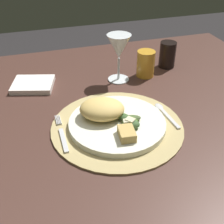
# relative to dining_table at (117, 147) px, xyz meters

# --- Properties ---
(dining_table) EXTENTS (1.29, 1.02, 0.72)m
(dining_table) POSITION_rel_dining_table_xyz_m (0.00, 0.00, 0.00)
(dining_table) COLOR #482D25
(dining_table) RESTS_ON ground
(placemat) EXTENTS (0.37, 0.37, 0.01)m
(placemat) POSITION_rel_dining_table_xyz_m (-0.03, -0.10, 0.17)
(placemat) COLOR tan
(placemat) RESTS_ON dining_table
(dinner_plate) EXTENTS (0.27, 0.27, 0.02)m
(dinner_plate) POSITION_rel_dining_table_xyz_m (-0.03, -0.10, 0.18)
(dinner_plate) COLOR white
(dinner_plate) RESTS_ON placemat
(pasta_serving) EXTENTS (0.15, 0.13, 0.05)m
(pasta_serving) POSITION_rel_dining_table_xyz_m (-0.07, -0.07, 0.22)
(pasta_serving) COLOR #E9C069
(pasta_serving) RESTS_ON dinner_plate
(salad_greens) EXTENTS (0.07, 0.09, 0.03)m
(salad_greens) POSITION_rel_dining_table_xyz_m (-0.01, -0.13, 0.20)
(salad_greens) COLOR #4B632E
(salad_greens) RESTS_ON dinner_plate
(bread_piece) EXTENTS (0.05, 0.06, 0.02)m
(bread_piece) POSITION_rel_dining_table_xyz_m (-0.03, -0.18, 0.20)
(bread_piece) COLOR tan
(bread_piece) RESTS_ON dinner_plate
(fork) EXTENTS (0.01, 0.17, 0.00)m
(fork) POSITION_rel_dining_table_xyz_m (-0.19, -0.10, 0.18)
(fork) COLOR silver
(fork) RESTS_ON placemat
(spoon) EXTENTS (0.02, 0.14, 0.01)m
(spoon) POSITION_rel_dining_table_xyz_m (0.12, -0.08, 0.18)
(spoon) COLOR silver
(spoon) RESTS_ON placemat
(napkin) EXTENTS (0.16, 0.15, 0.02)m
(napkin) POSITION_rel_dining_table_xyz_m (-0.24, 0.20, 0.18)
(napkin) COLOR white
(napkin) RESTS_ON dining_table
(wine_glass) EXTENTS (0.08, 0.08, 0.17)m
(wine_glass) POSITION_rel_dining_table_xyz_m (0.06, 0.17, 0.29)
(wine_glass) COLOR silver
(wine_glass) RESTS_ON dining_table
(amber_tumbler) EXTENTS (0.06, 0.06, 0.10)m
(amber_tumbler) POSITION_rel_dining_table_xyz_m (0.16, 0.17, 0.22)
(amber_tumbler) COLOR gold
(amber_tumbler) RESTS_ON dining_table
(dark_tumbler) EXTENTS (0.06, 0.06, 0.10)m
(dark_tumbler) POSITION_rel_dining_table_xyz_m (0.27, 0.22, 0.22)
(dark_tumbler) COLOR black
(dark_tumbler) RESTS_ON dining_table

